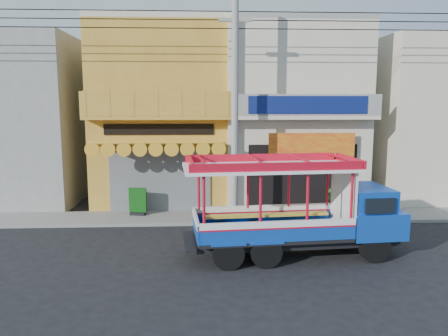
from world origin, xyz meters
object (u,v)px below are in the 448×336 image
green_sign (138,204)px  potted_plant_a (343,199)px  utility_pole (239,92)px  potted_plant_c (379,200)px  potted_plant_b (334,203)px  songthaew_truck (309,209)px

green_sign → potted_plant_a: (8.53, 0.22, 0.07)m
green_sign → utility_pole: bearing=-14.5°
utility_pole → green_sign: size_ratio=25.30×
green_sign → potted_plant_c: (9.99, 0.08, 0.01)m
green_sign → potted_plant_a: 8.53m
green_sign → potted_plant_c: 9.99m
potted_plant_a → potted_plant_b: (-0.68, -0.95, 0.03)m
potted_plant_c → utility_pole: bearing=-84.1°
green_sign → potted_plant_b: (7.85, -0.74, 0.10)m
utility_pole → green_sign: 6.08m
potted_plant_a → potted_plant_c: bearing=-64.9°
potted_plant_b → utility_pole: bearing=37.6°
songthaew_truck → green_sign: size_ratio=6.00×
utility_pole → potted_plant_c: (5.98, 1.12, -4.44)m
potted_plant_a → potted_plant_b: size_ratio=0.94×
songthaew_truck → potted_plant_c: 6.37m
potted_plant_b → potted_plant_a: bearing=-92.4°
songthaew_truck → potted_plant_c: (4.13, 4.78, -0.86)m
green_sign → potted_plant_c: size_ratio=1.16×
potted_plant_a → potted_plant_c: potted_plant_a is taller
utility_pole → green_sign: (-4.01, 1.04, -4.45)m
green_sign → potted_plant_a: bearing=1.5°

